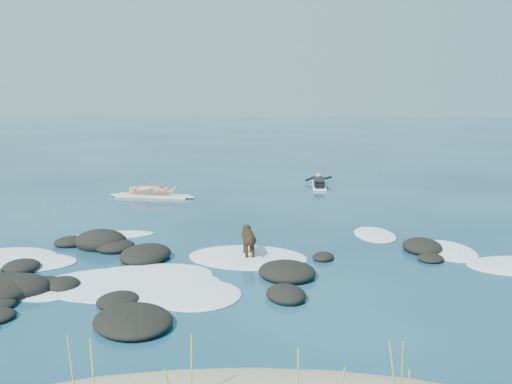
{
  "coord_description": "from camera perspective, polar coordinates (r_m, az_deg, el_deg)",
  "views": [
    {
      "loc": [
        0.11,
        -13.85,
        4.08
      ],
      "look_at": [
        -0.14,
        4.0,
        0.9
      ],
      "focal_mm": 40.0,
      "sensor_mm": 36.0,
      "label": 1
    }
  ],
  "objects": [
    {
      "name": "ground",
      "position": [
        14.44,
        0.33,
        -6.31
      ],
      "size": [
        160.0,
        160.0,
        0.0
      ],
      "primitive_type": "plane",
      "color": "#0A2642",
      "rests_on": "ground"
    },
    {
      "name": "reef_rocks",
      "position": [
        13.21,
        -13.5,
        -7.68
      ],
      "size": [
        11.96,
        6.93,
        0.62
      ],
      "color": "black",
      "rests_on": "ground"
    },
    {
      "name": "breaking_foam",
      "position": [
        13.52,
        -7.82,
        -7.51
      ],
      "size": [
        15.92,
        7.09,
        0.12
      ],
      "color": "white",
      "rests_on": "ground"
    },
    {
      "name": "standing_surfer_rig",
      "position": [
        22.35,
        -10.39,
        1.41
      ],
      "size": [
        3.42,
        1.01,
        1.95
      ],
      "rotation": [
        0.0,
        0.0,
        -0.15
      ],
      "color": "#F4E3C3",
      "rests_on": "ground"
    },
    {
      "name": "paddling_surfer_rig",
      "position": [
        24.72,
        6.32,
        0.91
      ],
      "size": [
        1.21,
        2.7,
        0.47
      ],
      "rotation": [
        0.0,
        0.0,
        1.5
      ],
      "color": "white",
      "rests_on": "ground"
    },
    {
      "name": "dog",
      "position": [
        14.13,
        -0.76,
        -4.54
      ],
      "size": [
        0.41,
        1.2,
        0.76
      ],
      "rotation": [
        0.0,
        0.0,
        1.72
      ],
      "color": "black",
      "rests_on": "ground"
    }
  ]
}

